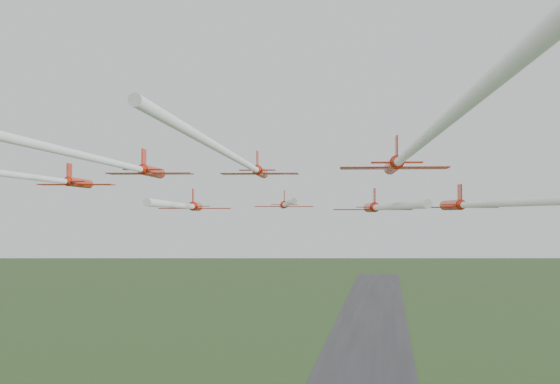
# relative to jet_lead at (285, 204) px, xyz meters

# --- Properties ---
(runway) EXTENTS (38.00, 900.00, 0.04)m
(runway) POSITION_rel_jet_lead_xyz_m (4.83, 193.39, -59.20)
(runway) COLOR #2F2F31
(runway) RESTS_ON ground
(jet_lead) EXTENTS (10.93, 46.76, 2.55)m
(jet_lead) POSITION_rel_jet_lead_xyz_m (0.00, 0.00, 0.00)
(jet_lead) COLOR red
(jet_row2_left) EXTENTS (11.53, 47.76, 2.68)m
(jet_row2_left) POSITION_rel_jet_lead_xyz_m (-8.80, -17.40, -0.36)
(jet_row2_left) COLOR red
(jet_row2_right) EXTENTS (9.89, 48.97, 2.87)m
(jet_row2_right) POSITION_rel_jet_lead_xyz_m (12.62, -15.57, -0.50)
(jet_row2_right) COLOR red
(jet_row3_left) EXTENTS (8.39, 45.03, 2.47)m
(jet_row3_left) POSITION_rel_jet_lead_xyz_m (-19.63, -29.93, 2.18)
(jet_row3_left) COLOR red
(jet_row3_mid) EXTENTS (8.42, 59.83, 2.49)m
(jet_row3_mid) POSITION_rel_jet_lead_xyz_m (0.99, -35.39, 3.25)
(jet_row3_mid) COLOR red
(jet_row3_right) EXTENTS (10.64, 52.02, 2.76)m
(jet_row3_right) POSITION_rel_jet_lead_xyz_m (22.11, -25.59, -0.30)
(jet_row3_right) COLOR red
(jet_row4_left) EXTENTS (8.95, 63.30, 2.40)m
(jet_row4_left) POSITION_rel_jet_lead_xyz_m (-7.44, -48.32, 2.77)
(jet_row4_left) COLOR red
(jet_row4_right) EXTENTS (9.88, 67.26, 2.93)m
(jet_row4_right) POSITION_rel_jet_lead_xyz_m (15.04, -47.96, 3.16)
(jet_row4_right) COLOR red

